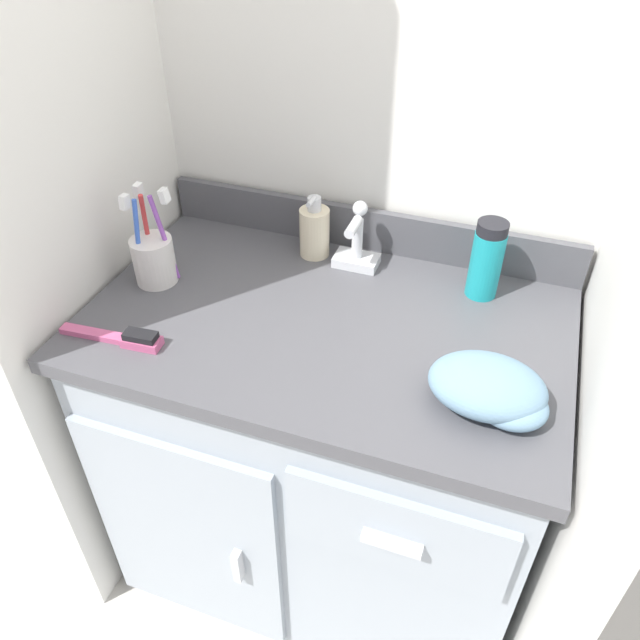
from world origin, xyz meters
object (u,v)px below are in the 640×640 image
(toothbrush_cup, at_px, (154,257))
(hand_towel, at_px, (493,390))
(shaving_cream_can, at_px, (486,260))
(soap_dispenser, at_px, (314,231))
(hairbrush, at_px, (124,338))

(toothbrush_cup, relative_size, hand_towel, 1.07)
(shaving_cream_can, bearing_deg, hand_towel, -79.00)
(shaving_cream_can, relative_size, hand_towel, 0.83)
(soap_dispenser, relative_size, shaving_cream_can, 0.88)
(shaving_cream_can, distance_m, hand_towel, 0.30)
(soap_dispenser, bearing_deg, hand_towel, -38.17)
(soap_dispenser, xyz_separation_m, shaving_cream_can, (0.35, -0.03, 0.02))
(toothbrush_cup, relative_size, shaving_cream_can, 1.28)
(soap_dispenser, bearing_deg, shaving_cream_can, -4.14)
(soap_dispenser, height_order, hand_towel, soap_dispenser)
(toothbrush_cup, distance_m, hand_towel, 0.68)
(soap_dispenser, xyz_separation_m, hand_towel, (0.41, -0.32, -0.02))
(soap_dispenser, relative_size, hand_towel, 0.73)
(hand_towel, bearing_deg, shaving_cream_can, 101.00)
(shaving_cream_can, xyz_separation_m, hairbrush, (-0.56, -0.35, -0.07))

